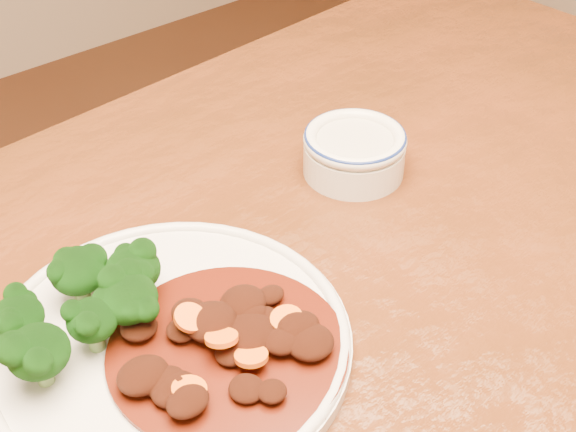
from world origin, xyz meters
TOP-DOWN VIEW (x-y plane):
  - dining_table at (0.00, 0.00)m, footprint 1.56×1.01m
  - dinner_plate at (-0.09, 0.06)m, footprint 0.31×0.31m
  - broccoli_florets at (-0.14, 0.11)m, footprint 0.15×0.11m
  - mince_stew at (-0.06, 0.02)m, footprint 0.20×0.20m
  - dip_bowl at (0.20, 0.15)m, footprint 0.11×0.11m

SIDE VIEW (x-z plane):
  - dining_table at x=0.00m, z-range 0.30..1.05m
  - dinner_plate at x=-0.09m, z-range 0.75..0.77m
  - mince_stew at x=-0.06m, z-range 0.76..0.79m
  - dip_bowl at x=0.20m, z-range 0.75..0.80m
  - broccoli_florets at x=-0.14m, z-range 0.77..0.82m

